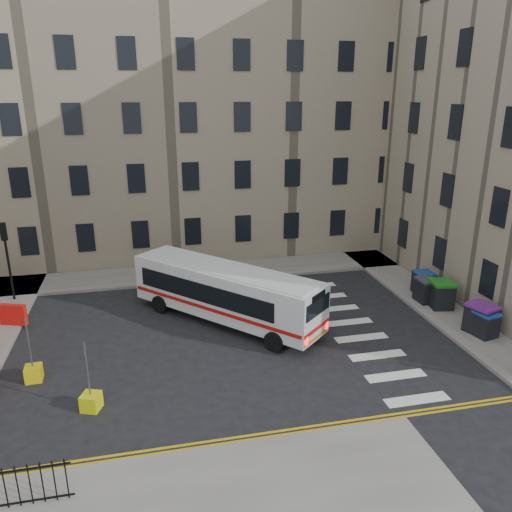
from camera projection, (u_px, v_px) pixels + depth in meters
name	position (u px, v px, depth m)	size (l,w,h in m)	color
ground	(268.00, 335.00, 22.51)	(120.00, 120.00, 0.00)	black
pavement_north	(133.00, 277.00, 29.20)	(36.00, 3.20, 0.15)	slate
pavement_east	(406.00, 285.00, 28.06)	(2.40, 26.00, 0.15)	slate
terrace_north	(108.00, 120.00, 32.68)	(38.30, 10.80, 17.20)	gray
traffic_light_nw	(6.00, 249.00, 25.12)	(0.28, 0.22, 4.10)	black
bus	(225.00, 291.00, 23.36)	(8.20, 8.69, 2.66)	silver
wheelie_bin_a	(485.00, 324.00, 21.96)	(1.08, 1.19, 1.14)	black
wheelie_bin_b	(481.00, 319.00, 22.20)	(1.39, 1.49, 1.34)	black
wheelie_bin_c	(441.00, 294.00, 24.85)	(1.26, 1.39, 1.35)	black
wheelie_bin_d	(426.00, 290.00, 25.53)	(1.00, 1.14, 1.22)	black
wheelie_bin_e	(423.00, 283.00, 26.53)	(0.98, 1.11, 1.20)	black
bollard_yellow	(91.00, 402.00, 17.15)	(0.60, 0.60, 0.60)	#D0D40B
bollard_chevron	(34.00, 373.00, 18.88)	(0.60, 0.60, 0.60)	#C6B40B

